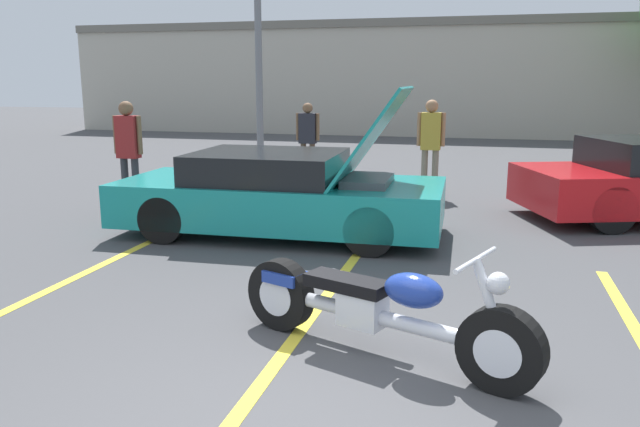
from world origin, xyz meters
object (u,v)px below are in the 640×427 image
show_car_hood_open (281,194)px  motorcycle (378,310)px  spectator_by_show_car (128,145)px  spectator_midground (431,139)px  spectator_near_motorcycle (308,135)px

show_car_hood_open → motorcycle: bearing=-62.9°
spectator_by_show_car → spectator_midground: 5.40m
spectator_midground → spectator_near_motorcycle: bearing=157.1°
show_car_hood_open → spectator_near_motorcycle: 4.84m
motorcycle → spectator_near_motorcycle: (-2.94, 8.34, 0.61)m
motorcycle → show_car_hood_open: show_car_hood_open is taller
spectator_near_motorcycle → motorcycle: bearing=-70.6°
motorcycle → spectator_near_motorcycle: spectator_near_motorcycle is taller
motorcycle → spectator_midground: size_ratio=1.39×
show_car_hood_open → spectator_near_motorcycle: (-0.96, 4.73, 0.41)m
show_car_hood_open → spectator_by_show_car: show_car_hood_open is taller
motorcycle → show_car_hood_open: size_ratio=0.55×
spectator_midground → show_car_hood_open: bearing=-116.0°
motorcycle → spectator_by_show_car: bearing=158.1°
motorcycle → show_car_hood_open: bearing=139.6°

